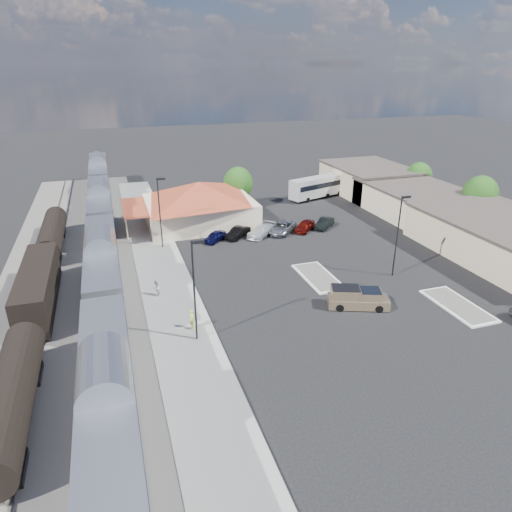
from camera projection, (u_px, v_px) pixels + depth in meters
name	position (u px, v px, depth m)	size (l,w,h in m)	color
ground	(291.00, 291.00, 46.81)	(280.00, 280.00, 0.00)	black
railbed	(77.00, 286.00, 47.78)	(16.00, 100.00, 0.12)	#4C4944
platform	(166.00, 282.00, 48.59)	(5.50, 92.00, 0.18)	gray
passenger_train	(104.00, 271.00, 44.55)	(3.00, 104.00, 5.55)	silver
freight_cars	(39.00, 289.00, 42.95)	(2.80, 46.00, 4.00)	black
station_depot	(199.00, 203.00, 65.30)	(18.35, 12.24, 6.20)	beige
buildings_east	(433.00, 207.00, 66.46)	(14.40, 51.40, 4.80)	#C6B28C
traffic_island_south	(318.00, 277.00, 49.67)	(3.30, 7.50, 0.21)	silver
traffic_island_north	(458.00, 305.00, 43.78)	(3.30, 7.50, 0.21)	silver
lamp_plat_s	(195.00, 284.00, 36.36)	(1.08, 0.25, 9.00)	black
lamp_plat_n	(160.00, 208.00, 55.62)	(1.08, 0.25, 9.00)	black
lamp_lot	(399.00, 230.00, 48.20)	(1.08, 0.25, 9.00)	black
tree_east_b	(480.00, 194.00, 65.42)	(4.94, 4.94, 6.96)	#382314
tree_east_c	(419.00, 176.00, 77.86)	(4.41, 4.41, 6.21)	#382314
tree_depot	(238.00, 183.00, 72.38)	(4.71, 4.71, 6.63)	#382314
pickup_truck	(358.00, 298.00, 43.37)	(6.07, 4.00, 1.97)	tan
coach_bus	(318.00, 186.00, 78.55)	(11.61, 5.91, 3.66)	silver
person_a	(192.00, 319.00, 39.48)	(0.68, 0.44, 1.85)	#C8E447
person_b	(156.00, 288.00, 45.16)	(0.81, 0.63, 1.67)	silver
parked_car_a	(215.00, 236.00, 59.71)	(1.53, 3.81, 1.30)	#0D0F43
parked_car_b	(238.00, 233.00, 60.86)	(1.51, 4.33, 1.43)	black
parked_car_c	(261.00, 231.00, 61.51)	(2.09, 5.15, 1.49)	white
parked_car_d	(282.00, 227.00, 62.68)	(2.50, 5.42, 1.51)	gray
parked_car_e	(305.00, 226.00, 63.35)	(1.73, 4.30, 1.46)	maroon
parked_car_f	(324.00, 223.00, 64.53)	(1.50, 4.30, 1.42)	black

